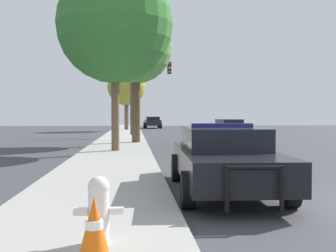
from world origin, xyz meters
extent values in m
cube|color=#A3A099|center=(-5.10, 0.00, 0.07)|extent=(3.00, 110.00, 0.13)
cube|color=black|center=(-2.41, 1.50, 0.63)|extent=(2.07, 5.13, 0.59)
cube|color=black|center=(-2.40, 1.75, 1.16)|extent=(1.71, 2.69, 0.47)
cylinder|color=black|center=(-1.55, -0.11, 0.34)|extent=(0.27, 0.69, 0.68)
cylinder|color=black|center=(-3.39, -0.04, 0.34)|extent=(0.27, 0.69, 0.68)
cylinder|color=black|center=(-1.43, 3.03, 0.34)|extent=(0.27, 0.69, 0.68)
cylinder|color=black|center=(-3.27, 3.10, 0.34)|extent=(0.27, 0.69, 0.68)
cylinder|color=black|center=(-2.09, -1.17, 0.54)|extent=(0.07, 0.07, 0.71)
cylinder|color=black|center=(-2.93, -1.14, 0.54)|extent=(0.07, 0.07, 0.71)
cylinder|color=black|center=(-2.51, -1.15, 0.86)|extent=(0.89, 0.10, 0.07)
cube|color=navy|center=(-2.40, 1.75, 1.44)|extent=(1.36, 0.25, 0.09)
cube|color=navy|center=(-1.46, 1.46, 0.66)|extent=(0.15, 3.64, 0.16)
cylinder|color=white|center=(-4.77, -2.36, 0.45)|extent=(0.25, 0.25, 0.65)
sphere|color=white|center=(-4.77, -2.36, 0.81)|extent=(0.26, 0.26, 0.26)
cylinder|color=white|center=(-4.98, -2.36, 0.52)|extent=(0.17, 0.10, 0.10)
cylinder|color=white|center=(-4.56, -2.36, 0.52)|extent=(0.17, 0.10, 0.10)
cylinder|color=#424247|center=(-4.50, 24.79, 2.99)|extent=(0.16, 0.16, 5.71)
cylinder|color=#424247|center=(-3.04, 24.79, 5.69)|extent=(2.92, 0.11, 0.11)
cube|color=black|center=(-1.58, 24.79, 5.24)|extent=(0.30, 0.24, 0.90)
sphere|color=red|center=(-1.58, 24.66, 5.54)|extent=(0.20, 0.20, 0.20)
sphere|color=orange|center=(-1.58, 24.66, 5.24)|extent=(0.20, 0.20, 0.20)
sphere|color=green|center=(-1.58, 24.66, 4.94)|extent=(0.20, 0.20, 0.20)
cube|color=black|center=(-2.03, 43.64, 0.68)|extent=(1.98, 4.08, 0.67)
cube|color=black|center=(-2.02, 43.44, 1.21)|extent=(1.65, 2.15, 0.40)
cylinder|color=black|center=(-2.97, 44.84, 0.35)|extent=(0.27, 0.71, 0.70)
cylinder|color=black|center=(-1.20, 44.92, 0.35)|extent=(0.27, 0.71, 0.70)
cylinder|color=black|center=(-2.87, 42.36, 0.35)|extent=(0.27, 0.71, 0.70)
cylinder|color=black|center=(-1.09, 42.44, 0.35)|extent=(0.27, 0.71, 0.70)
cube|color=maroon|center=(2.61, 22.44, 0.63)|extent=(2.01, 4.56, 0.57)
cube|color=black|center=(2.59, 22.66, 1.12)|extent=(1.62, 2.41, 0.41)
cylinder|color=black|center=(3.54, 21.13, 0.35)|extent=(0.29, 0.71, 0.69)
cylinder|color=black|center=(1.88, 21.01, 0.35)|extent=(0.29, 0.71, 0.69)
cylinder|color=black|center=(3.34, 23.88, 0.35)|extent=(0.29, 0.71, 0.69)
cylinder|color=black|center=(1.68, 23.76, 0.35)|extent=(0.29, 0.71, 0.69)
cylinder|color=brown|center=(-5.04, 35.83, 1.80)|extent=(0.42, 0.42, 3.35)
sphere|color=#999933|center=(-5.04, 35.83, 4.54)|extent=(3.86, 3.86, 3.86)
cylinder|color=brown|center=(-4.20, 16.12, 2.23)|extent=(0.47, 0.47, 4.19)
sphere|color=#5B9947|center=(-4.20, 16.12, 5.44)|extent=(4.07, 4.07, 4.07)
cylinder|color=brown|center=(-5.12, 10.75, 2.13)|extent=(0.34, 0.34, 4.00)
sphere|color=#387A33|center=(-5.12, 10.75, 5.50)|extent=(4.97, 4.97, 4.97)
cone|color=orange|center=(-4.78, -2.89, 0.46)|extent=(0.35, 0.35, 0.67)
cylinder|color=white|center=(-4.78, -2.89, 0.50)|extent=(0.20, 0.20, 0.09)
camera|label=1|loc=(-4.36, -7.42, 1.68)|focal=45.00mm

